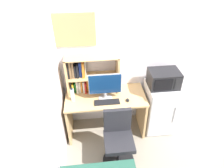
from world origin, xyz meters
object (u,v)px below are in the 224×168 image
Objects in this scene: hutch_bookshelf at (85,75)px; mini_fridge at (159,107)px; water_bottle at (72,95)px; computer_mouse at (128,100)px; monitor at (105,86)px; wall_corkboard at (72,30)px; microwave at (164,79)px; desk_chair at (118,141)px; keyboard at (107,102)px.

mini_fridge is (1.22, -0.20, -0.63)m from hutch_bookshelf.
computer_mouse is at bearing -7.89° from water_bottle.
monitor is at bearing -1.80° from water_bottle.
water_bottle reaches higher than computer_mouse.
hutch_bookshelf reaches higher than computer_mouse.
hutch_bookshelf is 0.90× the size of mini_fridge.
monitor is 0.42m from computer_mouse.
wall_corkboard is at bearing 77.61° from water_bottle.
microwave is (0.59, 0.16, 0.25)m from computer_mouse.
hutch_bookshelf reaches higher than microwave.
desk_chair is 1.73m from wall_corkboard.
monitor reaches higher than microwave.
desk_chair is at bearing -142.71° from mini_fridge.
microwave is 1.56m from wall_corkboard.
microwave is 0.52× the size of desk_chair.
hutch_bookshelf reaches higher than desk_chair.
monitor is 1.07× the size of microwave.
monitor is 0.75× the size of wall_corkboard.
mini_fridge is 1.00m from desk_chair.
keyboard is (0.32, -0.35, -0.30)m from hutch_bookshelf.
water_bottle is at bearing 178.20° from monitor.
keyboard is 0.82× the size of microwave.
hutch_bookshelf is 1.75× the size of microwave.
wall_corkboard is at bearing 167.51° from mini_fridge.
water_bottle is (-0.20, -0.23, -0.20)m from hutch_bookshelf.
computer_mouse is 0.70m from mini_fridge.
wall_corkboard is at bearing 140.57° from hutch_bookshelf.
wall_corkboard is (-0.13, 0.10, 0.68)m from hutch_bookshelf.
microwave reaches higher than computer_mouse.
mini_fridge is at bearing 14.69° from computer_mouse.
wall_corkboard is (-0.76, 0.45, 0.97)m from computer_mouse.
monitor is 0.55× the size of mini_fridge.
desk_chair is (-0.79, -0.61, -0.64)m from microwave.
computer_mouse is 0.66m from microwave.
monitor reaches higher than water_bottle.
monitor is at bearing -176.46° from microwave.
microwave is at bearing -8.93° from hutch_bookshelf.
computer_mouse is 0.63m from desk_chair.
microwave is at bearing 1.66° from water_bottle.
keyboard is (0.02, -0.10, -0.23)m from monitor.
computer_mouse is at bearing -28.81° from hutch_bookshelf.
hutch_bookshelf reaches higher than mini_fridge.
keyboard is at bearing -48.15° from hutch_bookshelf.
monitor reaches higher than computer_mouse.
wall_corkboard is at bearing 121.84° from desk_chair.
microwave is at bearing 14.96° from computer_mouse.
mini_fridge is at bearing -9.06° from hutch_bookshelf.
hutch_bookshelf is 9.97× the size of computer_mouse.
keyboard is 0.54m from water_bottle.
monitor is 0.93m from microwave.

